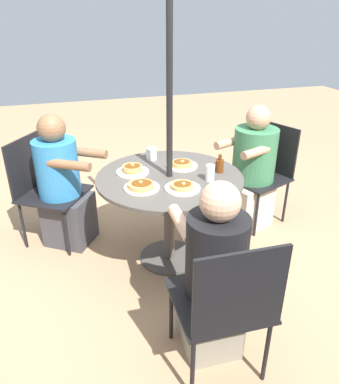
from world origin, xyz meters
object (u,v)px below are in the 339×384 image
object	(u,v)px
patio_chair_south	(226,301)
pancake_plate_d	(182,187)
pancake_plate_b	(141,186)
pancake_plate_c	(132,170)
patio_chair_north	(264,168)
syrup_bottle	(219,165)
patio_table	(170,191)
drinking_glass_a	(210,173)
diner_north	(250,174)
coffee_cup	(151,154)
patio_chair_east	(43,185)
pancake_plate_a	(182,165)
diner_east	(63,187)
diner_south	(213,279)

from	to	relation	value
patio_chair_south	pancake_plate_d	xyz separation A→B (m)	(-0.05, -0.86, 0.23)
pancake_plate_b	pancake_plate_c	world-z (taller)	pancake_plate_c
patio_chair_north	syrup_bottle	size ratio (longest dim) A/B	6.58
patio_table	patio_chair_south	bearing A→B (deg)	88.20
pancake_plate_d	drinking_glass_a	world-z (taller)	drinking_glass_a
diner_north	patio_chair_south	xyz separation A→B (m)	(0.89, 1.42, 0.01)
patio_chair_north	coffee_cup	bearing A→B (deg)	70.63
patio_chair_east	drinking_glass_a	world-z (taller)	patio_chair_east
patio_chair_south	coffee_cup	size ratio (longest dim) A/B	9.61
drinking_glass_a	patio_chair_south	bearing A→B (deg)	73.13
diner_north	patio_chair_east	distance (m)	1.79
patio_table	diner_north	bearing A→B (deg)	-159.10
syrup_bottle	patio_chair_south	bearing A→B (deg)	68.83
patio_chair_south	patio_chair_east	bearing A→B (deg)	119.15
patio_chair_north	patio_chair_south	bearing A→B (deg)	123.65
patio_chair_east	patio_chair_south	xyz separation A→B (m)	(-0.88, 1.70, 0.00)
patio_chair_north	pancake_plate_d	bearing A→B (deg)	101.03
pancake_plate_a	drinking_glass_a	xyz separation A→B (m)	(-0.11, 0.30, 0.04)
diner_north	coffee_cup	bearing A→B (deg)	66.71
pancake_plate_b	diner_east	bearing A→B (deg)	-51.62
patio_table	diner_east	world-z (taller)	diner_east
pancake_plate_a	diner_east	bearing A→B (deg)	-21.66
patio_chair_north	pancake_plate_b	size ratio (longest dim) A/B	3.69
diner_east	pancake_plate_c	xyz separation A→B (m)	(-0.52, 0.36, 0.24)
syrup_bottle	pancake_plate_d	bearing A→B (deg)	29.14
diner_east	diner_north	bearing A→B (deg)	117.19
patio_chair_east	pancake_plate_b	distance (m)	1.04
patio_chair_north	pancake_plate_d	distance (m)	1.21
diner_south	patio_table	bearing A→B (deg)	90.00
diner_east	pancake_plate_c	size ratio (longest dim) A/B	4.58
diner_south	coffee_cup	xyz separation A→B (m)	(0.01, -1.28, 0.27)
diner_south	syrup_bottle	world-z (taller)	diner_south
patio_chair_south	drinking_glass_a	bearing A→B (deg)	74.94
pancake_plate_c	pancake_plate_d	distance (m)	0.46
diner_east	diner_south	distance (m)	1.60
patio_chair_east	syrup_bottle	size ratio (longest dim) A/B	6.58
diner_south	pancake_plate_b	distance (m)	0.83
patio_table	diner_south	xyz separation A→B (m)	(0.03, 0.91, -0.10)
patio_table	pancake_plate_a	xyz separation A→B (m)	(-0.14, -0.14, 0.14)
diner_north	patio_table	bearing A→B (deg)	90.00
patio_chair_south	coffee_cup	xyz separation A→B (m)	(0.01, -1.46, 0.26)
syrup_bottle	drinking_glass_a	world-z (taller)	syrup_bottle
patio_table	diner_south	size ratio (longest dim) A/B	0.98
patio_chair_east	diner_south	world-z (taller)	diner_south
pancake_plate_a	syrup_bottle	world-z (taller)	syrup_bottle
pancake_plate_b	pancake_plate_d	bearing A→B (deg)	161.94
patio_chair_south	pancake_plate_d	bearing A→B (deg)	88.19
patio_chair_north	pancake_plate_c	size ratio (longest dim) A/B	3.69
pancake_plate_a	pancake_plate_c	world-z (taller)	pancake_plate_c
pancake_plate_d	pancake_plate_a	bearing A→B (deg)	-107.95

